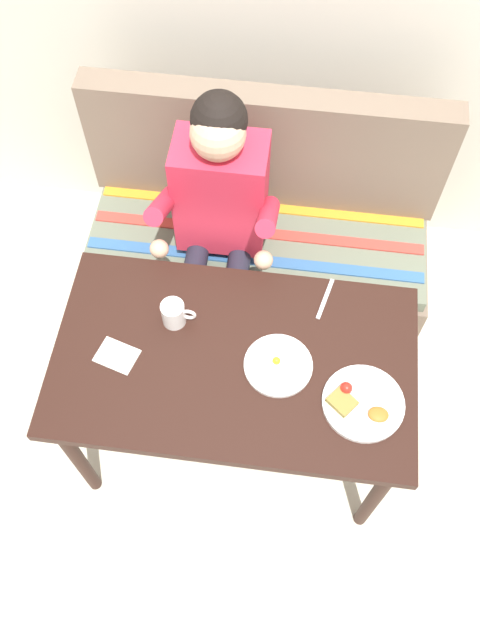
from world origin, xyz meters
TOP-DOWN VIEW (x-y plane):
  - ground_plane at (0.00, 0.00)m, footprint 8.00×8.00m
  - table at (0.00, 0.00)m, footprint 1.20×0.70m
  - couch at (0.00, 0.76)m, footprint 1.44×0.56m
  - person at (-0.14, 0.59)m, footprint 0.45×0.61m
  - plate_breakfast at (0.42, -0.11)m, footprint 0.26×0.26m
  - plate_eggs at (0.15, -0.01)m, footprint 0.23×0.23m
  - coffee_mug at (-0.22, 0.11)m, footprint 0.12×0.08m
  - napkin at (-0.38, -0.04)m, footprint 0.15×0.13m
  - fork at (0.28, 0.27)m, footprint 0.05×0.17m

SIDE VIEW (x-z plane):
  - ground_plane at x=0.00m, z-range 0.00..0.00m
  - couch at x=0.00m, z-range -0.17..0.83m
  - table at x=0.00m, z-range 0.28..1.01m
  - fork at x=0.28m, z-range 0.73..0.73m
  - napkin at x=-0.38m, z-range 0.73..0.74m
  - plate_eggs at x=0.15m, z-range 0.72..0.76m
  - person at x=-0.14m, z-range 0.13..1.35m
  - plate_breakfast at x=0.42m, z-range 0.71..0.77m
  - coffee_mug at x=-0.22m, z-range 0.73..0.83m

